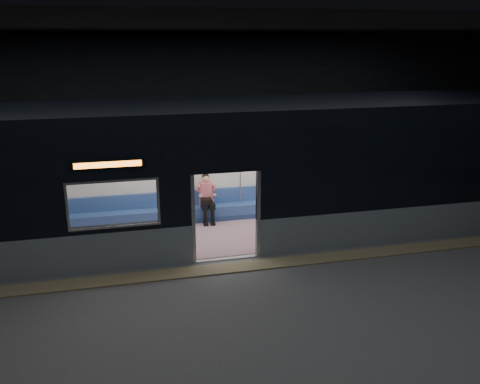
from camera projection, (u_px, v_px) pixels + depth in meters
name	position (u px, v px, depth m)	size (l,w,h in m)	color
station_floor	(237.00, 280.00, 10.61)	(24.00, 14.00, 0.01)	#47494C
station_envelope	(237.00, 103.00, 9.53)	(24.00, 14.00, 5.00)	black
tactile_strip	(231.00, 268.00, 11.11)	(22.80, 0.50, 0.03)	#8C7F59
metro_car	(213.00, 165.00, 12.43)	(18.00, 3.04, 3.35)	gray
passenger	(206.00, 195.00, 13.67)	(0.39, 0.66, 1.32)	black
handbag	(206.00, 201.00, 13.50)	(0.28, 0.24, 0.14)	black
transit_map	(372.00, 157.00, 14.88)	(0.96, 0.03, 0.63)	white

